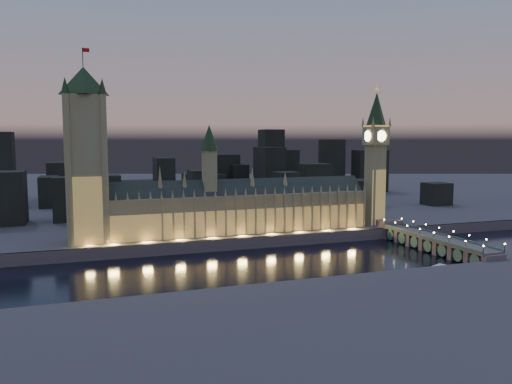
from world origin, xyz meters
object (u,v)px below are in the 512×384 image
object	(u,v)px
palace_of_westminster	(236,208)
elizabeth_tower	(376,147)
victoria_tower	(86,147)
westminster_bridge	(430,242)
river_boat	(435,273)

from	to	relation	value
palace_of_westminster	elizabeth_tower	distance (m)	124.32
victoria_tower	westminster_bridge	world-z (taller)	victoria_tower
victoria_tower	river_boat	xyz separation A→B (m)	(181.64, -119.93, -69.11)
palace_of_westminster	victoria_tower	size ratio (longest dim) A/B	1.60
victoria_tower	river_boat	world-z (taller)	victoria_tower
victoria_tower	elizabeth_tower	size ratio (longest dim) A/B	1.13
elizabeth_tower	palace_of_westminster	bearing A→B (deg)	-179.91
victoria_tower	river_boat	distance (m)	228.37
palace_of_westminster	victoria_tower	world-z (taller)	victoria_tower
palace_of_westminster	river_boat	world-z (taller)	palace_of_westminster
victoria_tower	westminster_bridge	bearing A→B (deg)	-16.49
river_boat	victoria_tower	bearing A→B (deg)	146.57
palace_of_westminster	westminster_bridge	size ratio (longest dim) A/B	1.79
river_boat	westminster_bridge	bearing A→B (deg)	54.22
victoria_tower	elizabeth_tower	world-z (taller)	victoria_tower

